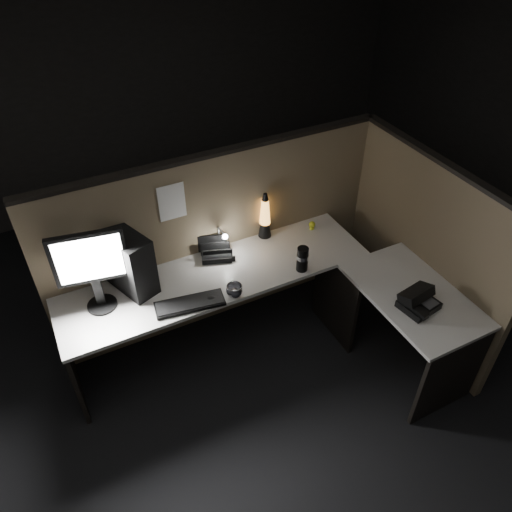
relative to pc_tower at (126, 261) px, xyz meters
name	(u,v)px	position (x,y,z in m)	size (l,w,h in m)	color
floor	(272,389)	(0.73, -0.78, -0.95)	(6.00, 6.00, 0.00)	black
room_shell	(278,210)	(0.73, -0.78, 0.67)	(6.00, 6.00, 6.00)	silver
partition_back	(218,242)	(0.73, 0.15, -0.20)	(2.66, 0.06, 1.50)	brown
partition_right	(422,254)	(2.06, -0.68, -0.20)	(0.06, 1.66, 1.50)	brown
desk	(279,305)	(0.91, -0.53, -0.37)	(2.60, 1.60, 0.73)	beige
pc_tower	(126,261)	(0.00, 0.00, 0.00)	(0.19, 0.43, 0.45)	black
monitor	(91,264)	(-0.23, -0.10, 0.14)	(0.47, 0.20, 0.60)	black
keyboard	(190,304)	(0.30, -0.38, -0.21)	(0.47, 0.16, 0.02)	black
mouse	(211,299)	(0.44, -0.40, -0.21)	(0.08, 0.06, 0.03)	black
clip_lamp	(222,239)	(0.73, 0.04, -0.10)	(0.04, 0.17, 0.21)	silver
organizer	(216,251)	(0.67, 0.03, -0.19)	(0.27, 0.26, 0.17)	black
lava_lamp	(265,219)	(1.11, 0.09, -0.06)	(0.11, 0.11, 0.39)	black
travel_mug	(302,259)	(1.16, -0.40, -0.12)	(0.09, 0.09, 0.20)	black
steel_mug	(234,291)	(0.61, -0.43, -0.18)	(0.12, 0.12, 0.09)	#BBBCC2
figurine	(312,224)	(1.50, -0.01, -0.18)	(0.05, 0.05, 0.05)	yellow
pinned_paper	(172,202)	(0.40, 0.12, 0.29)	(0.19, 0.00, 0.28)	white
desk_phone	(417,301)	(1.66, -1.08, -0.17)	(0.27, 0.27, 0.14)	black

